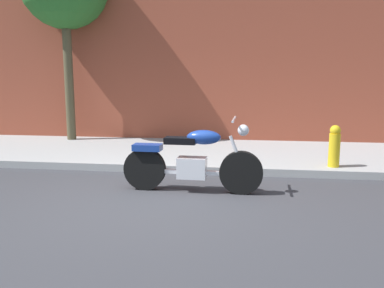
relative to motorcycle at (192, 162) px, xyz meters
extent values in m
plane|color=#38383D|center=(-0.48, -0.68, -0.46)|extent=(60.00, 60.00, 0.00)
cube|color=#A0A0A0|center=(-0.48, 2.79, -0.39)|extent=(20.12, 3.36, 0.14)
cube|color=brown|center=(-0.48, 4.72, 3.12)|extent=(20.12, 0.50, 7.16)
cylinder|color=black|center=(0.75, -0.02, -0.13)|extent=(0.66, 0.15, 0.66)
cylinder|color=black|center=(-0.75, 0.01, -0.13)|extent=(0.66, 0.15, 0.66)
cube|color=silver|center=(0.00, 0.00, -0.08)|extent=(0.45, 0.29, 0.32)
cube|color=silver|center=(0.00, 0.00, -0.15)|extent=(1.36, 0.11, 0.06)
ellipsoid|color=navy|center=(0.18, -0.01, 0.39)|extent=(0.53, 0.27, 0.22)
cube|color=black|center=(-0.18, 0.00, 0.33)|extent=(0.49, 0.25, 0.10)
cube|color=navy|center=(-0.70, 0.01, 0.21)|extent=(0.45, 0.25, 0.10)
cylinder|color=silver|center=(0.69, -0.02, 0.15)|extent=(0.27, 0.06, 0.58)
cylinder|color=silver|center=(0.63, -0.02, 0.67)|extent=(0.05, 0.70, 0.04)
sphere|color=silver|center=(0.77, -0.02, 0.51)|extent=(0.17, 0.17, 0.17)
cylinder|color=silver|center=(-0.24, 0.16, -0.18)|extent=(0.80, 0.11, 0.09)
cylinder|color=brown|center=(-3.77, 3.96, 1.27)|extent=(0.23, 0.23, 3.46)
cylinder|color=gold|center=(2.41, 1.48, -0.09)|extent=(0.20, 0.20, 0.75)
sphere|color=gold|center=(2.41, 1.48, 0.35)|extent=(0.19, 0.19, 0.19)
camera|label=1|loc=(0.83, -5.93, 1.28)|focal=37.25mm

